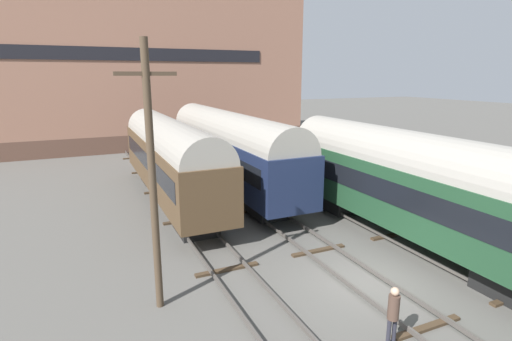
{
  "coord_description": "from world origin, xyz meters",
  "views": [
    {
      "loc": [
        -9.14,
        -10.6,
        7.53
      ],
      "look_at": [
        0.0,
        9.65,
        2.2
      ],
      "focal_mm": 28.0,
      "sensor_mm": 36.0,
      "label": 1
    }
  ],
  "objects_px": {
    "train_car_navy": "(229,146)",
    "person_worker": "(393,311)",
    "train_car_green": "(411,181)",
    "utility_pole": "(152,177)",
    "train_car_brown": "(170,155)"
  },
  "relations": [
    {
      "from": "train_car_green",
      "to": "train_car_navy",
      "type": "height_order",
      "value": "train_car_navy"
    },
    {
      "from": "train_car_navy",
      "to": "train_car_green",
      "type": "bearing_deg",
      "value": -70.14
    },
    {
      "from": "train_car_green",
      "to": "train_car_brown",
      "type": "xyz_separation_m",
      "value": [
        -8.5,
        10.49,
        -0.01
      ]
    },
    {
      "from": "train_car_navy",
      "to": "utility_pole",
      "type": "relative_size",
      "value": 2.09
    },
    {
      "from": "train_car_green",
      "to": "person_worker",
      "type": "distance_m",
      "value": 8.13
    },
    {
      "from": "train_car_navy",
      "to": "person_worker",
      "type": "xyz_separation_m",
      "value": [
        -1.57,
        -17.15,
        -1.84
      ]
    },
    {
      "from": "train_car_green",
      "to": "person_worker",
      "type": "xyz_separation_m",
      "value": [
        -5.82,
        -5.38,
        -1.78
      ]
    },
    {
      "from": "train_car_navy",
      "to": "train_car_brown",
      "type": "xyz_separation_m",
      "value": [
        -4.25,
        -1.28,
        -0.06
      ]
    },
    {
      "from": "train_car_green",
      "to": "train_car_brown",
      "type": "distance_m",
      "value": 13.5
    },
    {
      "from": "train_car_navy",
      "to": "person_worker",
      "type": "distance_m",
      "value": 17.32
    },
    {
      "from": "person_worker",
      "to": "train_car_green",
      "type": "bearing_deg",
      "value": 42.74
    },
    {
      "from": "train_car_green",
      "to": "person_worker",
      "type": "relative_size",
      "value": 8.64
    },
    {
      "from": "train_car_brown",
      "to": "train_car_green",
      "type": "bearing_deg",
      "value": -50.97
    },
    {
      "from": "train_car_green",
      "to": "train_car_brown",
      "type": "height_order",
      "value": "train_car_green"
    },
    {
      "from": "train_car_brown",
      "to": "utility_pole",
      "type": "height_order",
      "value": "utility_pole"
    }
  ]
}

